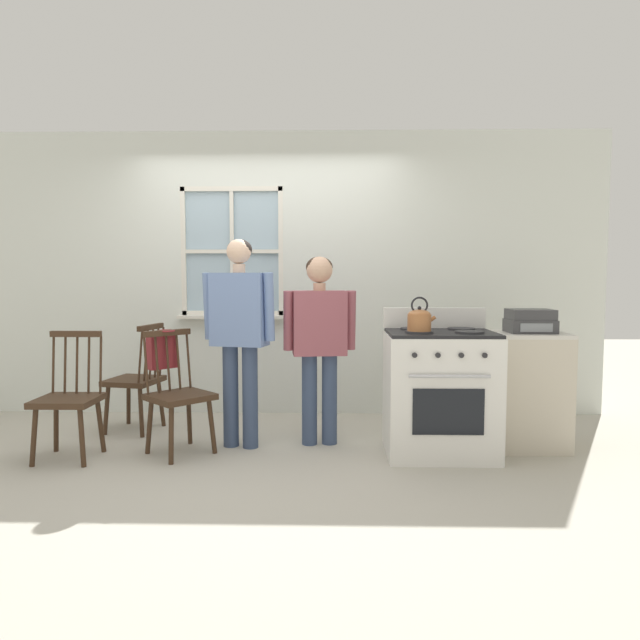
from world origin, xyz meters
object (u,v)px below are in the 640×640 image
(chair_by_window, at_px, (179,396))
(potted_plant, at_px, (256,307))
(chair_center_cluster, at_px, (136,381))
(stove, at_px, (440,391))
(kettle, at_px, (419,319))
(person_elderly_left, at_px, (240,323))
(stereo, at_px, (530,321))
(side_counter, at_px, (527,390))
(chair_near_wall, at_px, (69,400))
(person_teen_center, at_px, (319,331))
(handbag, at_px, (162,351))

(chair_by_window, relative_size, potted_plant, 3.78)
(chair_center_cluster, xyz_separation_m, potted_plant, (0.96, 0.60, 0.60))
(stove, relative_size, kettle, 4.39)
(person_elderly_left, distance_m, stereo, 2.23)
(side_counter, distance_m, stereo, 0.54)
(kettle, bearing_deg, side_counter, 19.73)
(stove, height_order, potted_plant, potted_plant)
(chair_near_wall, height_order, person_elderly_left, person_elderly_left)
(chair_near_wall, xyz_separation_m, side_counter, (3.44, 0.36, 0.02))
(person_teen_center, height_order, handbag, person_teen_center)
(potted_plant, bearing_deg, stove, -37.70)
(person_elderly_left, relative_size, person_teen_center, 1.09)
(chair_by_window, distance_m, handbag, 0.40)
(stove, bearing_deg, chair_center_cluster, 166.83)
(chair_by_window, distance_m, person_elderly_left, 0.71)
(chair_by_window, bearing_deg, potted_plant, 25.36)
(kettle, distance_m, stereo, 0.94)
(person_teen_center, xyz_separation_m, stereo, (1.62, -0.06, 0.08))
(handbag, bearing_deg, potted_plant, 60.69)
(chair_by_window, distance_m, stove, 1.96)
(side_counter, bearing_deg, chair_center_cluster, 172.98)
(side_counter, xyz_separation_m, stereo, (0.00, -0.02, 0.54))
(chair_by_window, relative_size, person_teen_center, 0.62)
(chair_by_window, distance_m, potted_plant, 1.42)
(chair_center_cluster, height_order, potted_plant, potted_plant)
(potted_plant, relative_size, side_counter, 0.27)
(chair_near_wall, bearing_deg, potted_plant, 48.86)
(person_elderly_left, bearing_deg, stove, 7.69)
(potted_plant, relative_size, stereo, 0.72)
(person_teen_center, bearing_deg, potted_plant, 115.87)
(person_elderly_left, distance_m, handbag, 0.64)
(person_teen_center, relative_size, handbag, 4.84)
(stereo, bearing_deg, potted_plant, 155.63)
(person_teen_center, relative_size, stove, 1.37)
(stove, bearing_deg, handbag, 176.42)
(chair_by_window, height_order, side_counter, chair_by_window)
(chair_near_wall, distance_m, side_counter, 3.46)
(potted_plant, bearing_deg, person_elderly_left, -89.22)
(stove, bearing_deg, chair_by_window, -179.06)
(kettle, xyz_separation_m, stereo, (0.89, 0.30, -0.04))
(kettle, bearing_deg, stereo, 18.54)
(person_elderly_left, bearing_deg, stereo, 13.60)
(chair_near_wall, bearing_deg, side_counter, 6.09)
(handbag, bearing_deg, stove, -3.58)
(kettle, relative_size, side_counter, 0.27)
(chair_center_cluster, distance_m, kettle, 2.49)
(chair_by_window, bearing_deg, kettle, -48.65)
(chair_near_wall, bearing_deg, chair_center_cluster, 73.04)
(person_elderly_left, relative_size, handbag, 5.26)
(chair_near_wall, relative_size, side_counter, 1.03)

